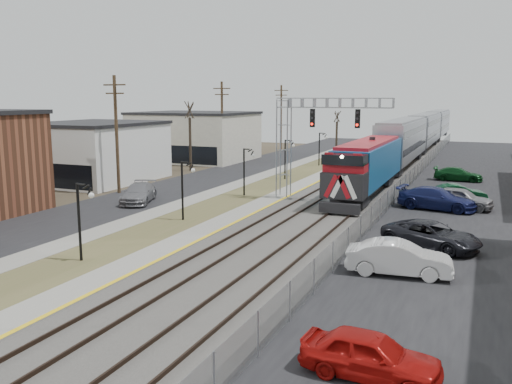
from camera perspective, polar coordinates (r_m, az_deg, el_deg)
The scene contains 25 objects.
ground at distance 20.90m, azimuth -24.06°, elevation -13.97°, with size 160.00×160.00×0.00m, color #473D2D.
street_west at distance 54.94m, azimuth -5.40°, elevation 1.36°, with size 7.00×120.00×0.04m, color black.
sidewalk at distance 52.96m, azimuth -1.11°, elevation 1.10°, with size 2.00×120.00×0.08m, color gray.
grass_median at distance 51.83m, azimuth 1.92°, elevation 0.89°, with size 4.00×120.00×0.06m, color #4E502A.
platform at distance 50.82m, azimuth 5.08°, elevation 0.78°, with size 2.00×120.00×0.24m, color gray.
ballast_bed at distance 49.54m, azimuth 10.59°, elevation 0.39°, with size 8.00×120.00×0.20m, color #595651.
parking_lot at distance 48.47m, azimuth 24.56°, elevation -0.65°, with size 16.00×120.00×0.04m, color black.
platform_edge at distance 50.54m, azimuth 6.03°, elevation 0.86°, with size 0.24×120.00×0.01m, color gold.
track_near at distance 49.97m, azimuth 8.35°, elevation 0.74°, with size 1.58×120.00×0.15m.
track_far at distance 49.22m, azimuth 12.30°, elevation 0.48°, with size 1.58×120.00×0.15m.
train at distance 80.64m, azimuth 16.72°, elevation 5.78°, with size 3.00×85.85×5.33m.
signal_gantry at distance 42.91m, azimuth 5.11°, elevation 6.45°, with size 9.00×1.07×8.15m.
lampposts at distance 36.61m, azimuth -7.53°, elevation 0.15°, with size 0.14×62.14×4.00m.
utility_poles at distance 47.66m, azimuth -14.46°, elevation 5.81°, with size 0.28×80.28×10.00m.
fence at distance 48.72m, azimuth 15.44°, elevation 0.87°, with size 0.04×120.00×1.60m, color gray.
buildings_west at distance 51.44m, azimuth -20.68°, elevation 3.54°, with size 14.00×67.00×7.00m.
bare_trees at distance 58.59m, azimuth -4.62°, elevation 4.55°, with size 12.30×42.30×5.95m.
car_lot_a at distance 16.87m, azimuth 11.94°, elevation -16.55°, with size 1.66×4.12×1.41m, color #A30F0C.
car_lot_b at distance 26.08m, azimuth 14.81°, elevation -6.84°, with size 1.67×4.80×1.58m, color silver.
car_lot_c at distance 31.02m, azimuth 17.99°, elevation -4.42°, with size 2.44×5.30×1.47m, color black.
car_lot_d at distance 41.82m, azimuth 18.50°, elevation -0.71°, with size 2.28×5.60×1.62m, color #161C4E.
car_lot_e at distance 42.67m, azimuth 20.67°, elevation -0.66°, with size 1.89×4.70×1.60m, color gray.
car_lot_f at distance 45.22m, azimuth 20.47°, elevation -0.19°, with size 1.50×4.31×1.42m, color #0C3C1F.
car_street_b at distance 43.33m, azimuth -12.25°, elevation -0.17°, with size 2.07×5.10×1.48m, color slate.
car_lot_g at distance 56.94m, azimuth 20.50°, elevation 1.73°, with size 1.87×4.60×1.33m, color #0C4018.
Camera 1 is at (14.41, -12.76, 8.17)m, focal length 38.00 mm.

